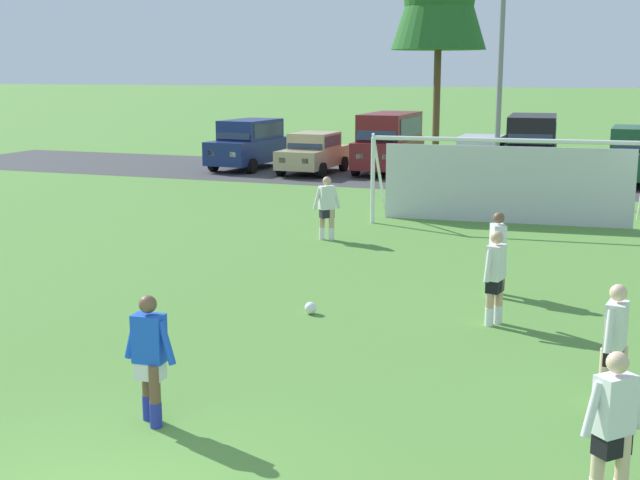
{
  "coord_description": "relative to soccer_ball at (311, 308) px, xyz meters",
  "views": [
    {
      "loc": [
        4.84,
        -6.19,
        4.3
      ],
      "look_at": [
        -0.11,
        7.19,
        1.42
      ],
      "focal_mm": 47.39,
      "sensor_mm": 36.0,
      "label": 1
    }
  ],
  "objects": [
    {
      "name": "soccer_ball",
      "position": [
        0.0,
        0.0,
        0.0
      ],
      "size": [
        0.22,
        0.22,
        0.22
      ],
      "color": "white",
      "rests_on": "ground"
    },
    {
      "name": "player_winger_left",
      "position": [
        5.18,
        -2.61,
        0.71
      ],
      "size": [
        0.35,
        0.72,
        1.64
      ],
      "color": "beige",
      "rests_on": "ground"
    },
    {
      "name": "player_winger_right",
      "position": [
        -0.13,
        -5.15,
        0.71
      ],
      "size": [
        0.74,
        0.33,
        1.64
      ],
      "color": "brown",
      "rests_on": "ground"
    },
    {
      "name": "player_trailing_back",
      "position": [
        5.23,
        -5.37,
        0.71
      ],
      "size": [
        0.62,
        0.54,
        1.64
      ],
      "color": "beige",
      "rests_on": "ground"
    },
    {
      "name": "player_midfield_center",
      "position": [
        3.18,
        0.49,
        0.71
      ],
      "size": [
        0.31,
        0.72,
        1.64
      ],
      "color": "tan",
      "rests_on": "ground"
    },
    {
      "name": "parked_car_slot_right",
      "position": [
        5.34,
        20.97,
        1.0
      ],
      "size": [
        2.22,
        4.64,
        2.16
      ],
      "color": "#194C2D",
      "rests_on": "ground"
    },
    {
      "name": "parked_car_slot_far_left",
      "position": [
        -10.67,
        20.29,
        1.0
      ],
      "size": [
        2.4,
        4.73,
        2.16
      ],
      "color": "navy",
      "rests_on": "ground"
    },
    {
      "name": "parked_car_slot_left",
      "position": [
        -7.39,
        19.65,
        0.77
      ],
      "size": [
        2.11,
        4.24,
        1.72
      ],
      "color": "tan",
      "rests_on": "ground"
    },
    {
      "name": "parked_car_slot_center_left",
      "position": [
        -4.47,
        21.03,
        1.23
      ],
      "size": [
        2.21,
        4.81,
        2.52
      ],
      "color": "maroon",
      "rests_on": "ground"
    },
    {
      "name": "parked_car_slot_center_right",
      "position": [
        1.4,
        21.32,
        1.23
      ],
      "size": [
        2.48,
        4.94,
        2.52
      ],
      "color": "black",
      "rests_on": "ground"
    },
    {
      "name": "soccer_goal",
      "position": [
        1.94,
        10.32,
        1.18
      ],
      "size": [
        7.55,
        2.56,
        2.57
      ],
      "color": "white",
      "rests_on": "ground"
    },
    {
      "name": "player_defender_far",
      "position": [
        -2.03,
        6.46,
        0.71
      ],
      "size": [
        0.66,
        0.49,
        1.64
      ],
      "color": "tan",
      "rests_on": "ground"
    },
    {
      "name": "ground_plane",
      "position": [
        0.38,
        7.56,
        -0.11
      ],
      "size": [
        400.0,
        400.0,
        0.0
      ],
      "primitive_type": "plane",
      "color": "#518438"
    },
    {
      "name": "player_striker_near",
      "position": [
        2.92,
        2.45,
        0.71
      ],
      "size": [
        0.37,
        0.74,
        1.64
      ],
      "color": "brown",
      "rests_on": "ground"
    },
    {
      "name": "parked_car_slot_center",
      "position": [
        -0.47,
        20.33,
        0.77
      ],
      "size": [
        2.05,
        4.2,
        1.72
      ],
      "color": "#B2B2BC",
      "rests_on": "ground"
    },
    {
      "name": "street_lamp",
      "position": [
        1.04,
        15.66,
        3.77
      ],
      "size": [
        2.0,
        0.32,
        7.48
      ],
      "color": "slate",
      "rests_on": "ground"
    },
    {
      "name": "parking_lot_strip",
      "position": [
        0.38,
        20.27,
        -0.11
      ],
      "size": [
        52.0,
        8.4,
        0.01
      ],
      "primitive_type": "cube",
      "color": "#3D3D3F",
      "rests_on": "ground"
    }
  ]
}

